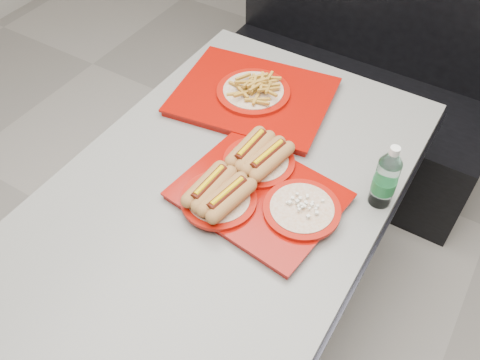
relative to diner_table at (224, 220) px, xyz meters
The scene contains 6 objects.
ground 0.58m from the diner_table, ahead, with size 6.00×6.00×0.00m, color gray.
diner_table is the anchor object (origin of this frame).
booth_bench 1.11m from the diner_table, 90.00° to the left, with size 1.30×0.57×1.35m.
tray_near 0.22m from the diner_table, ahead, with size 0.47×0.40×0.10m.
tray_far 0.45m from the diner_table, 107.78° to the left, with size 0.56×0.47×0.10m.
water_bottle 0.52m from the diner_table, 24.34° to the left, with size 0.07×0.07×0.21m.
Camera 1 is at (0.55, -0.80, 1.86)m, focal length 38.00 mm.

